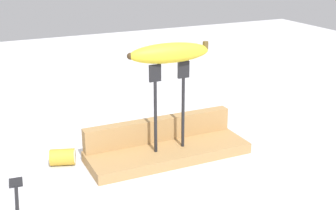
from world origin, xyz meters
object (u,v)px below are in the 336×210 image
at_px(fork_fallen_near, 16,195).
at_px(fork_stand_center, 169,99).
at_px(banana_chunk_near, 63,157).
at_px(banana_raised_center, 169,53).

bearing_deg(fork_fallen_near, fork_stand_center, 4.22).
bearing_deg(banana_chunk_near, banana_raised_center, -17.58).
distance_m(fork_stand_center, banana_raised_center, 0.10).
height_order(banana_raised_center, fork_fallen_near, banana_raised_center).
height_order(banana_raised_center, banana_chunk_near, banana_raised_center).
distance_m(banana_raised_center, banana_chunk_near, 0.32).
bearing_deg(banana_chunk_near, fork_stand_center, -17.57).
bearing_deg(fork_stand_center, fork_fallen_near, -175.78).
distance_m(fork_fallen_near, banana_chunk_near, 0.15).
bearing_deg(fork_fallen_near, banana_raised_center, 4.22).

